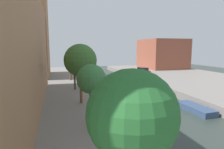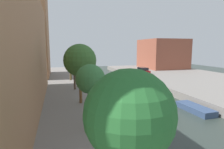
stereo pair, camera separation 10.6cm
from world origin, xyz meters
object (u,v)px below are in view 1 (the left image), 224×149
(moored_boat_left_1, at_px, (137,124))
(street_tree_4, at_px, (70,57))
(street_tree_1, at_px, (91,80))
(moored_boat_left_2, at_px, (117,100))
(street_tree_3, at_px, (74,64))
(low_block_right, at_px, (162,54))
(street_tree_2, at_px, (80,61))
(street_tree_0, at_px, (132,115))
(moored_boat_right_2, at_px, (195,109))
(moored_boat_left_3, at_px, (98,87))
(parked_car, at_px, (142,71))
(apartment_tower_far, at_px, (19,20))

(moored_boat_left_1, bearing_deg, street_tree_4, 101.15)
(street_tree_1, relative_size, moored_boat_left_1, 0.99)
(street_tree_4, xyz_separation_m, moored_boat_left_2, (4.43, -11.99, -4.54))
(street_tree_3, relative_size, moored_boat_left_2, 1.14)
(street_tree_1, height_order, street_tree_4, street_tree_4)
(low_block_right, bearing_deg, street_tree_2, -132.67)
(street_tree_3, distance_m, moored_boat_left_1, 12.90)
(street_tree_0, bearing_deg, moored_boat_left_2, 73.91)
(street_tree_0, bearing_deg, moored_boat_right_2, 42.42)
(street_tree_0, xyz_separation_m, moored_boat_right_2, (11.26, 10.29, -4.06))
(street_tree_1, bearing_deg, street_tree_0, -90.00)
(street_tree_1, xyz_separation_m, street_tree_3, (0.00, 12.51, 0.09))
(moored_boat_left_3, bearing_deg, low_block_right, 39.18)
(moored_boat_left_1, bearing_deg, street_tree_3, 107.97)
(street_tree_0, relative_size, street_tree_1, 1.11)
(moored_boat_left_2, height_order, moored_boat_left_3, moored_boat_left_3)
(moored_boat_left_1, height_order, moored_boat_right_2, moored_boat_left_1)
(street_tree_2, bearing_deg, moored_boat_right_2, -14.60)
(street_tree_4, distance_m, moored_boat_right_2, 20.94)
(moored_boat_left_3, distance_m, moored_boat_right_2, 14.91)
(low_block_right, xyz_separation_m, moored_boat_right_2, (-14.14, -30.49, -4.54))
(low_block_right, distance_m, parked_car, 13.95)
(parked_car, xyz_separation_m, moored_boat_left_2, (-10.92, -16.31, -1.21))
(apartment_tower_far, relative_size, low_block_right, 1.86)
(street_tree_4, distance_m, moored_boat_left_2, 13.56)
(street_tree_3, distance_m, moored_boat_right_2, 15.31)
(street_tree_1, bearing_deg, apartment_tower_far, 107.82)
(parked_car, distance_m, moored_boat_left_1, 26.23)
(parked_car, bearing_deg, moored_boat_right_2, -100.85)
(street_tree_0, height_order, street_tree_4, street_tree_4)
(moored_boat_left_2, bearing_deg, low_block_right, 50.48)
(low_block_right, height_order, parked_car, low_block_right)
(street_tree_4, distance_m, moored_boat_left_3, 7.25)
(street_tree_0, xyz_separation_m, moored_boat_left_1, (3.78, 8.15, -3.96))
(street_tree_4, bearing_deg, street_tree_1, -90.00)
(apartment_tower_far, xyz_separation_m, street_tree_1, (8.60, -26.77, -7.28))
(moored_boat_left_2, bearing_deg, apartment_tower_far, 124.83)
(low_block_right, distance_m, moored_boat_left_3, 28.09)
(street_tree_4, distance_m, parked_car, 16.29)
(moored_boat_left_1, height_order, moored_boat_left_3, moored_boat_left_1)
(street_tree_3, xyz_separation_m, parked_car, (15.35, 11.84, -2.84))
(street_tree_1, distance_m, moored_boat_left_2, 10.00)
(street_tree_3, bearing_deg, moored_boat_left_2, -45.23)
(parked_car, xyz_separation_m, moored_boat_left_3, (-11.45, -8.40, -1.21))
(street_tree_1, xyz_separation_m, street_tree_4, (0.00, 20.04, 0.58))
(street_tree_0, relative_size, street_tree_2, 0.83)
(street_tree_3, height_order, moored_boat_left_1, street_tree_3)
(parked_car, bearing_deg, street_tree_4, -164.29)
(apartment_tower_far, height_order, moored_boat_left_3, apartment_tower_far)
(street_tree_0, bearing_deg, street_tree_2, 90.00)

